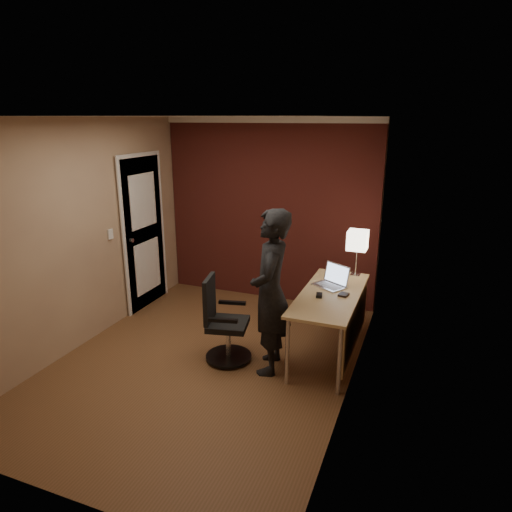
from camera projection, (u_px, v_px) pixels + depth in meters
name	position (u px, v px, depth m)	size (l,w,h in m)	color
room	(239.00, 207.00, 5.95)	(4.00, 4.00, 4.00)	brown
desk	(337.00, 305.00, 4.78)	(0.60, 1.50, 0.73)	tan
desk_lamp	(358.00, 241.00, 5.18)	(0.22, 0.22, 0.54)	silver
laptop	(333.00, 280.00, 4.96)	(0.42, 0.39, 0.23)	silver
mouse	(319.00, 295.00, 4.67)	(0.06, 0.10, 0.03)	black
wallet	(344.00, 295.00, 4.70)	(0.09, 0.11, 0.02)	black
office_chair	(223.00, 325.00, 4.79)	(0.50, 0.55, 0.90)	black
person	(271.00, 292.00, 4.50)	(0.61, 0.40, 1.68)	black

